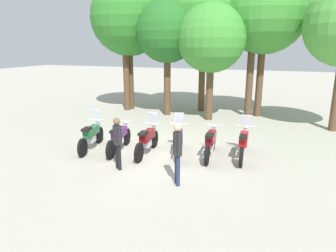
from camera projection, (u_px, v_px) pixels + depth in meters
ground_plane at (163, 154)px, 10.62m from camera, size 80.00×80.00×0.00m
motorcycle_0 at (91, 135)px, 11.06m from camera, size 0.69×2.17×1.37m
motorcycle_1 at (119, 138)px, 10.83m from camera, size 0.62×2.18×0.99m
motorcycle_2 at (147, 140)px, 10.55m from camera, size 0.62×2.19×1.37m
motorcycle_3 at (179, 140)px, 10.47m from camera, size 0.86×2.12×1.37m
motorcycle_4 at (211, 142)px, 10.30m from camera, size 0.62×2.19×0.99m
motorcycle_5 at (243, 143)px, 10.16m from camera, size 0.62×2.19×1.37m
person_0 at (177, 149)px, 8.05m from camera, size 0.31×0.38×1.74m
person_1 at (118, 140)px, 9.12m from camera, size 0.36×0.31×1.62m
tree_0 at (129, 18)px, 17.05m from camera, size 4.25×4.25×7.33m
tree_1 at (124, 19)px, 16.74m from camera, size 3.42×3.42×6.87m
tree_2 at (167, 32)px, 15.63m from camera, size 3.21×3.21×5.99m
tree_3 at (204, 9)px, 16.35m from camera, size 4.94×4.94×8.08m
tree_4 at (211, 39)px, 14.62m from camera, size 3.32×3.32×5.69m
tree_5 at (254, 16)px, 15.05m from camera, size 3.27×3.27×6.77m
tree_6 at (265, 11)px, 15.10m from camera, size 4.31×4.31×7.53m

